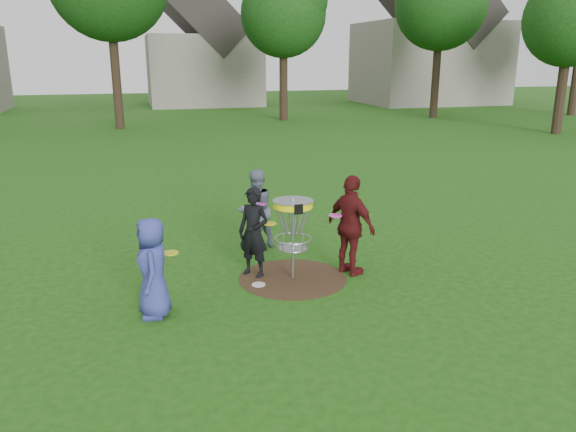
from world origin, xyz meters
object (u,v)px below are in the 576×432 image
object	(u,v)px
player_grey	(255,210)
player_maroon	(351,226)
player_blue	(153,268)
disc_golf_basket	(293,220)
player_black	(254,232)

from	to	relation	value
player_grey	player_maroon	bearing A→B (deg)	102.23
player_grey	player_blue	bearing A→B (deg)	26.25
player_blue	disc_golf_basket	size ratio (longest dim) A/B	1.05
player_grey	player_black	bearing A→B (deg)	51.99
player_black	player_maroon	size ratio (longest dim) A/B	0.89
player_black	disc_golf_basket	world-z (taller)	player_black
player_grey	player_maroon	world-z (taller)	player_maroon
player_blue	player_maroon	distance (m)	3.35
disc_golf_basket	player_black	bearing A→B (deg)	151.84
player_black	disc_golf_basket	distance (m)	0.72
disc_golf_basket	player_blue	bearing A→B (deg)	-160.59
player_black	player_grey	size ratio (longest dim) A/B	0.98
player_maroon	player_grey	bearing A→B (deg)	11.77
player_blue	player_grey	xyz separation A→B (m)	(2.00, 2.45, 0.05)
player_blue	player_black	distance (m)	2.02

